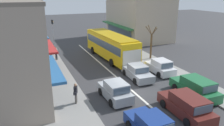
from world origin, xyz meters
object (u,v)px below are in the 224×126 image
object	(u,v)px
pedestrian_with_handbag_near	(76,92)
wagon_adjacent_lane_trail	(186,105)
parked_wagon_kerb_front	(195,87)
pedestrian_browsing_midblock	(56,52)
city_bus	(111,45)
parked_hatchback_kerb_second	(160,67)
sedan_behind_bus_mid	(137,72)
hatchback_adjacent_lane_lead	(115,91)
traffic_light_downstreet	(53,28)
street_tree_right	(151,44)
pedestrian_far_walker	(51,49)

from	to	relation	value
pedestrian_with_handbag_near	wagon_adjacent_lane_trail	bearing A→B (deg)	-32.91
parked_wagon_kerb_front	pedestrian_browsing_midblock	size ratio (longest dim) A/B	2.78
wagon_adjacent_lane_trail	pedestrian_browsing_midblock	bearing A→B (deg)	111.13
city_bus	parked_hatchback_kerb_second	xyz separation A→B (m)	(2.86, -7.00, -1.17)
sedan_behind_bus_mid	city_bus	bearing A→B (deg)	89.14
hatchback_adjacent_lane_lead	traffic_light_downstreet	distance (m)	20.86
hatchback_adjacent_lane_lead	pedestrian_browsing_midblock	world-z (taller)	pedestrian_browsing_midblock
traffic_light_downstreet	street_tree_right	xyz separation A→B (m)	(10.47, -12.28, -0.79)
pedestrian_far_walker	traffic_light_downstreet	bearing A→B (deg)	78.27
sedan_behind_bus_mid	pedestrian_far_walker	bearing A→B (deg)	121.94
parked_wagon_kerb_front	street_tree_right	bearing A→B (deg)	78.18
street_tree_right	wagon_adjacent_lane_trail	bearing A→B (deg)	-111.48
wagon_adjacent_lane_trail	traffic_light_downstreet	world-z (taller)	traffic_light_downstreet
pedestrian_with_handbag_near	pedestrian_far_walker	world-z (taller)	same
parked_wagon_kerb_front	street_tree_right	distance (m)	10.70
hatchback_adjacent_lane_lead	street_tree_right	size ratio (longest dim) A/B	0.86
city_bus	traffic_light_downstreet	world-z (taller)	traffic_light_downstreet
hatchback_adjacent_lane_lead	parked_wagon_kerb_front	xyz separation A→B (m)	(6.41, -2.01, 0.04)
city_bus	street_tree_right	size ratio (longest dim) A/B	2.52
parked_hatchback_kerb_second	street_tree_right	size ratio (longest dim) A/B	0.85
pedestrian_browsing_midblock	hatchback_adjacent_lane_lead	bearing A→B (deg)	-77.54
parked_hatchback_kerb_second	pedestrian_browsing_midblock	distance (m)	13.01
city_bus	pedestrian_with_handbag_near	world-z (taller)	city_bus
traffic_light_downstreet	pedestrian_far_walker	xyz separation A→B (m)	(-1.30, -6.26, -1.79)
parked_wagon_kerb_front	pedestrian_far_walker	world-z (taller)	pedestrian_far_walker
sedan_behind_bus_mid	pedestrian_with_handbag_near	world-z (taller)	pedestrian_with_handbag_near
city_bus	sedan_behind_bus_mid	size ratio (longest dim) A/B	2.57
traffic_light_downstreet	parked_wagon_kerb_front	bearing A→B (deg)	-69.92
wagon_adjacent_lane_trail	parked_hatchback_kerb_second	xyz separation A→B (m)	(3.12, 7.71, -0.04)
hatchback_adjacent_lane_lead	pedestrian_browsing_midblock	xyz separation A→B (m)	(-2.75, 12.42, 0.36)
wagon_adjacent_lane_trail	pedestrian_browsing_midblock	distance (m)	17.77
pedestrian_far_walker	pedestrian_browsing_midblock	bearing A→B (deg)	-77.70
parked_wagon_kerb_front	pedestrian_with_handbag_near	world-z (taller)	pedestrian_with_handbag_near
wagon_adjacent_lane_trail	traffic_light_downstreet	bearing A→B (deg)	102.58
city_bus	pedestrian_browsing_midblock	world-z (taller)	city_bus
parked_hatchback_kerb_second	traffic_light_downstreet	bearing A→B (deg)	116.84
traffic_light_downstreet	pedestrian_far_walker	size ratio (longest dim) A/B	2.58
wagon_adjacent_lane_trail	city_bus	bearing A→B (deg)	88.99
sedan_behind_bus_mid	pedestrian_with_handbag_near	distance (m)	7.58
parked_hatchback_kerb_second	traffic_light_downstreet	xyz separation A→B (m)	(-8.65, 17.10, 2.15)
wagon_adjacent_lane_trail	pedestrian_with_handbag_near	size ratio (longest dim) A/B	2.79
parked_hatchback_kerb_second	city_bus	bearing A→B (deg)	112.22
hatchback_adjacent_lane_lead	pedestrian_browsing_midblock	size ratio (longest dim) A/B	2.30
hatchback_adjacent_lane_lead	pedestrian_with_handbag_near	xyz separation A→B (m)	(-3.17, 0.27, 0.36)
wagon_adjacent_lane_trail	sedan_behind_bus_mid	distance (m)	7.36
parked_wagon_kerb_front	traffic_light_downstreet	size ratio (longest dim) A/B	1.08
parked_hatchback_kerb_second	traffic_light_downstreet	distance (m)	19.28
traffic_light_downstreet	pedestrian_far_walker	distance (m)	6.64
parked_wagon_kerb_front	pedestrian_with_handbag_near	bearing A→B (deg)	166.61
sedan_behind_bus_mid	pedestrian_with_handbag_near	bearing A→B (deg)	-157.20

